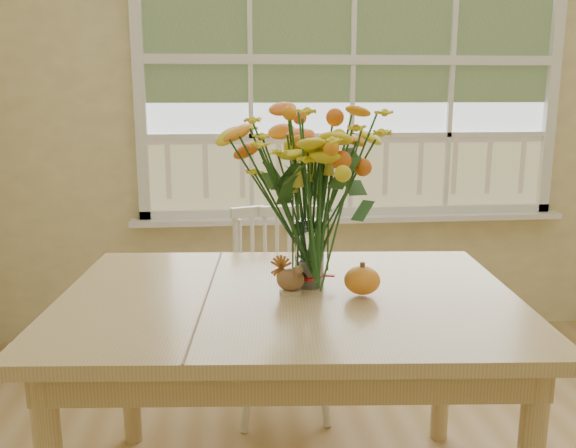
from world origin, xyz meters
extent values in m
cube|color=#D0BF85|center=(0.00, 2.25, 1.35)|extent=(4.00, 0.02, 2.70)
cube|color=silver|center=(0.00, 2.23, 1.55)|extent=(2.20, 0.00, 1.60)
cube|color=white|center=(0.00, 2.18, 0.69)|extent=(2.42, 0.12, 0.03)
cube|color=tan|center=(-0.50, 0.71, 0.74)|extent=(1.50, 1.13, 0.04)
cube|color=tan|center=(-0.50, 0.71, 0.67)|extent=(1.37, 1.00, 0.10)
cylinder|color=tan|center=(-1.08, 1.18, 0.36)|extent=(0.07, 0.07, 0.72)
cylinder|color=tan|center=(0.16, 1.08, 0.36)|extent=(0.07, 0.07, 0.72)
cube|color=white|center=(-0.46, 1.37, 0.41)|extent=(0.41, 0.40, 0.05)
cube|color=white|center=(-0.47, 1.52, 0.64)|extent=(0.40, 0.05, 0.46)
cylinder|color=white|center=(-0.61, 1.21, 0.20)|extent=(0.03, 0.03, 0.39)
cylinder|color=white|center=(-0.62, 1.51, 0.20)|extent=(0.03, 0.03, 0.39)
cylinder|color=white|center=(-0.30, 1.22, 0.20)|extent=(0.03, 0.03, 0.39)
cylinder|color=white|center=(-0.31, 1.52, 0.20)|extent=(0.03, 0.03, 0.39)
cylinder|color=white|center=(-0.42, 0.79, 0.87)|extent=(0.10, 0.10, 0.22)
ellipsoid|color=orange|center=(-0.27, 0.68, 0.81)|extent=(0.11, 0.11, 0.09)
cylinder|color=#CCB78C|center=(-0.49, 0.72, 0.77)|extent=(0.07, 0.07, 0.01)
ellipsoid|color=brown|center=(-0.49, 0.72, 0.81)|extent=(0.10, 0.09, 0.07)
ellipsoid|color=#38160F|center=(-0.43, 0.79, 0.80)|extent=(0.09, 0.09, 0.08)
camera|label=1|loc=(-0.68, -1.10, 1.38)|focal=38.00mm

